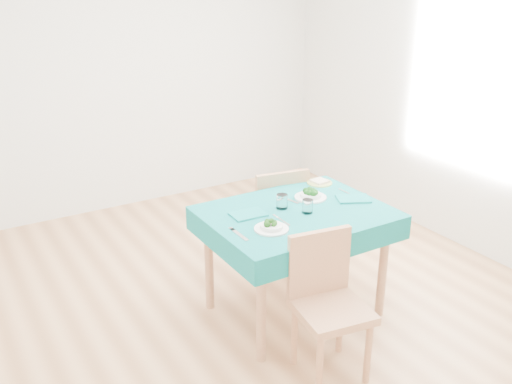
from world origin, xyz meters
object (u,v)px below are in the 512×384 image
table (295,262)px  chair_far (272,205)px  bowl_near (271,225)px  bowl_far (311,194)px  chair_near (333,301)px  side_plate (320,183)px

table → chair_far: (0.23, 0.65, 0.14)m
bowl_near → bowl_far: size_ratio=0.96×
chair_near → side_plate: (0.64, 0.99, 0.27)m
chair_far → side_plate: (0.21, -0.31, 0.24)m
table → chair_far: size_ratio=1.12×
table → bowl_near: bearing=-152.3°
chair_far → bowl_far: (-0.02, -0.51, 0.27)m
table → side_plate: side_plate is taller
bowl_near → bowl_far: (0.51, 0.29, 0.00)m
chair_near → bowl_near: 0.59m
table → chair_near: 0.69m
bowl_far → table: bearing=-147.4°
table → bowl_far: (0.21, 0.14, 0.41)m
chair_far → bowl_near: 1.00m
bowl_near → bowl_far: 0.59m
bowl_near → side_plate: bowl_near is taller
chair_near → bowl_far: 0.94m
chair_far → side_plate: chair_far is taller
chair_near → chair_far: size_ratio=0.94×
chair_far → bowl_far: chair_far is taller
chair_near → bowl_far: size_ratio=4.44×
table → chair_near: chair_near is taller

